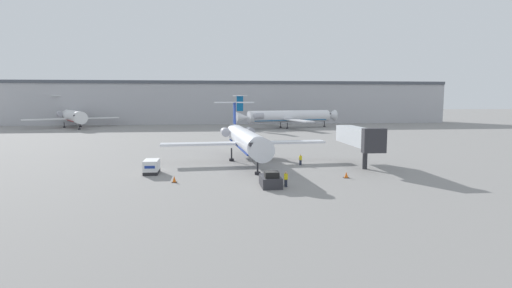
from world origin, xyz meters
The scene contains 12 objects.
ground_plane centered at (0.00, 0.00, 0.00)m, with size 600.00×600.00×0.00m, color gray.
terminal_building centered at (0.00, 120.00, 8.53)m, with size 180.00×16.80×17.01m.
airplane_main centered at (-1.00, 18.94, 3.72)m, with size 27.02×29.49×9.58m.
pushback_tug centered at (0.45, 0.27, 0.72)m, with size 2.29×4.01×1.92m.
luggage_cart centered at (-14.63, 9.98, 0.96)m, with size 1.93×3.40×1.91m.
worker_near_tug centered at (2.20, -0.15, 0.96)m, with size 0.40×0.25×1.81m.
worker_by_wing centered at (7.27, 14.57, 0.87)m, with size 0.40×0.24×1.68m.
traffic_cone_left centered at (-11.01, 3.80, 0.40)m, with size 0.64×0.64×0.83m.
traffic_cone_right centered at (11.01, 4.20, 0.37)m, with size 0.72×0.72×0.78m.
airplane_parked_far_left centered at (-54.76, 100.85, 4.00)m, with size 29.36×30.64×11.14m.
airplane_parked_far_right centered at (19.58, 89.82, 4.02)m, with size 37.65×33.30×11.14m.
jet_bridge centered at (15.87, 12.90, 4.45)m, with size 3.20×13.41×6.19m.
Camera 1 is at (-6.38, -45.29, 10.37)m, focal length 28.00 mm.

